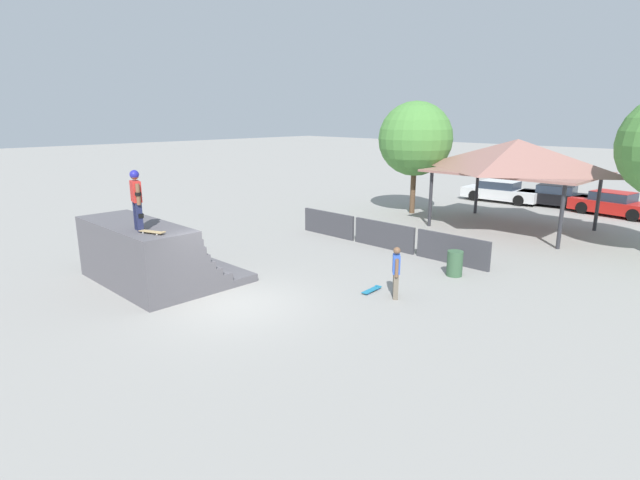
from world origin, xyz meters
The scene contains 13 objects.
ground_plane centered at (0.00, 0.00, 0.00)m, with size 160.00×160.00×0.00m, color gray.
quarter_pipe_ramp centered at (-3.49, -0.75, 0.86)m, with size 4.79×3.74×1.99m.
skater_on_deck centered at (-2.47, -1.43, 2.99)m, with size 0.75×0.34×1.74m.
skateboard_on_deck centered at (-1.79, -1.36, 2.04)m, with size 0.85×0.48×0.09m.
bystander_walking centered at (2.94, 3.68, 0.85)m, with size 0.46×0.54×1.53m.
skateboard_on_ground centered at (2.14, 3.59, 0.06)m, with size 0.27×0.83×0.09m.
barrier_fence centered at (-0.76, 7.91, 0.53)m, with size 9.06×0.12×1.05m.
pavilion_shelter centered at (1.30, 14.97, 3.37)m, with size 7.05×5.33×4.15m.
tree_far_back centered at (-4.17, 14.84, 3.97)m, with size 3.89×3.89×5.93m.
trash_bin centered at (3.12, 6.71, 0.42)m, with size 0.52×0.52×0.85m, color #385B3D.
parked_car_white centered at (-2.42, 21.77, 0.60)m, with size 4.63×1.97×1.27m.
parked_car_black centered at (0.70, 22.43, 0.60)m, with size 4.42×2.16×1.27m.
parked_car_red centered at (3.83, 21.75, 0.60)m, with size 4.40×2.30×1.27m.
Camera 1 is at (11.11, -7.71, 5.25)m, focal length 28.00 mm.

